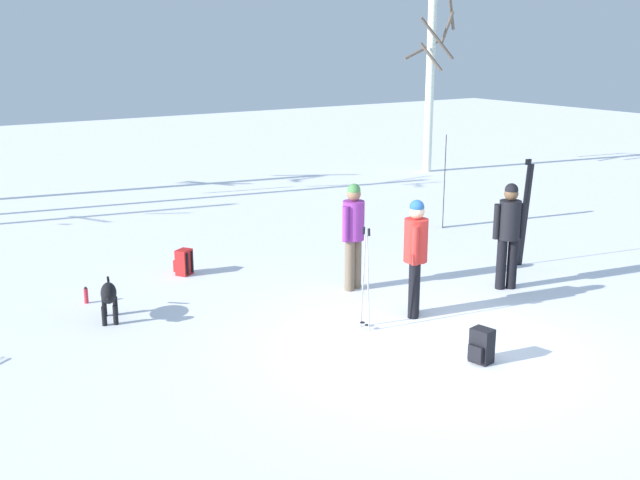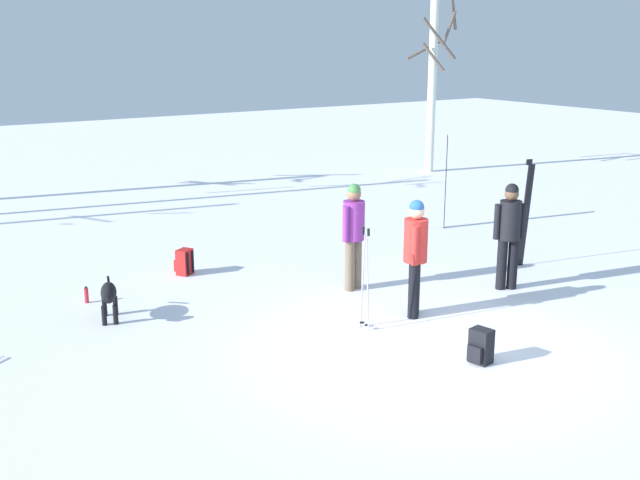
% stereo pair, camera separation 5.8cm
% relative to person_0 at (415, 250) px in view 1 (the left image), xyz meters
% --- Properties ---
extents(ground_plane, '(60.00, 60.00, 0.00)m').
position_rel_person_0_xyz_m(ground_plane, '(-0.61, -1.09, -0.98)').
color(ground_plane, white).
extents(person_0, '(0.39, 0.41, 1.72)m').
position_rel_person_0_xyz_m(person_0, '(0.00, 0.00, 0.00)').
color(person_0, black).
rests_on(person_0, ground_plane).
extents(person_1, '(0.50, 0.34, 1.72)m').
position_rel_person_0_xyz_m(person_1, '(-0.03, 1.47, 0.00)').
color(person_1, '#72604C').
rests_on(person_1, ground_plane).
extents(person_2, '(0.48, 0.34, 1.72)m').
position_rel_person_0_xyz_m(person_2, '(2.04, 0.15, 0.00)').
color(person_2, black).
rests_on(person_2, ground_plane).
extents(dog, '(0.40, 0.86, 0.57)m').
position_rel_person_0_xyz_m(dog, '(-3.76, 2.19, -0.59)').
color(dog, black).
rests_on(dog, ground_plane).
extents(ski_pair_planted_0, '(0.24, 0.07, 1.89)m').
position_rel_person_0_xyz_m(ski_pair_planted_0, '(3.26, 0.92, -0.04)').
color(ski_pair_planted_0, black).
rests_on(ski_pair_planted_0, ground_plane).
extents(ski_pair_planted_1, '(0.11, 0.12, 1.96)m').
position_rel_person_0_xyz_m(ski_pair_planted_1, '(3.95, 3.74, -0.00)').
color(ski_pair_planted_1, black).
rests_on(ski_pair_planted_1, ground_plane).
extents(ski_poles_0, '(0.07, 0.22, 1.44)m').
position_rel_person_0_xyz_m(ski_poles_0, '(-0.90, -0.03, -0.21)').
color(ski_poles_0, '#B2B2BC').
rests_on(ski_poles_0, ground_plane).
extents(backpack_0, '(0.33, 0.34, 0.44)m').
position_rel_person_0_xyz_m(backpack_0, '(-1.98, 3.67, -0.77)').
color(backpack_0, red).
rests_on(backpack_0, ground_plane).
extents(backpack_1, '(0.32, 0.29, 0.44)m').
position_rel_person_0_xyz_m(backpack_1, '(-0.38, -1.74, -0.77)').
color(backpack_1, black).
rests_on(backpack_1, ground_plane).
extents(water_bottle_0, '(0.06, 0.06, 0.25)m').
position_rel_person_0_xyz_m(water_bottle_0, '(-3.81, 3.14, -0.86)').
color(water_bottle_0, red).
rests_on(water_bottle_0, ground_plane).
extents(birch_tree_3, '(1.48, 1.46, 5.14)m').
position_rel_person_0_xyz_m(birch_tree_3, '(8.31, 9.23, 1.73)').
color(birch_tree_3, silver).
rests_on(birch_tree_3, ground_plane).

